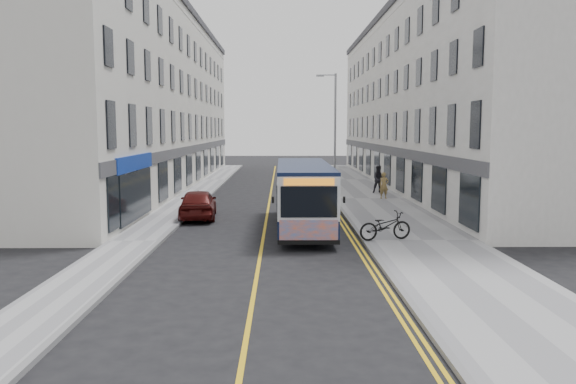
{
  "coord_description": "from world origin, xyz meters",
  "views": [
    {
      "loc": [
        0.76,
        -22.74,
        4.45
      ],
      "look_at": [
        1.05,
        2.44,
        1.6
      ],
      "focal_mm": 35.0,
      "sensor_mm": 36.0,
      "label": 1
    }
  ],
  "objects_px": {
    "streetlamp": "(334,130)",
    "car_white": "(295,177)",
    "bicycle": "(385,226)",
    "city_bus": "(303,193)",
    "pedestrian_far": "(379,179)",
    "car_maroon": "(198,204)",
    "pedestrian_near": "(384,185)"
  },
  "relations": [
    {
      "from": "car_maroon",
      "to": "pedestrian_far",
      "type": "bearing_deg",
      "value": -142.23
    },
    {
      "from": "city_bus",
      "to": "bicycle",
      "type": "distance_m",
      "value": 4.59
    },
    {
      "from": "city_bus",
      "to": "car_white",
      "type": "bearing_deg",
      "value": 89.79
    },
    {
      "from": "pedestrian_near",
      "to": "car_white",
      "type": "bearing_deg",
      "value": 112.5
    },
    {
      "from": "city_bus",
      "to": "car_maroon",
      "type": "relative_size",
      "value": 2.28
    },
    {
      "from": "pedestrian_near",
      "to": "streetlamp",
      "type": "bearing_deg",
      "value": 134.61
    },
    {
      "from": "car_white",
      "to": "bicycle",
      "type": "bearing_deg",
      "value": -84.86
    },
    {
      "from": "city_bus",
      "to": "car_maroon",
      "type": "height_order",
      "value": "city_bus"
    },
    {
      "from": "pedestrian_far",
      "to": "car_maroon",
      "type": "relative_size",
      "value": 0.43
    },
    {
      "from": "bicycle",
      "to": "streetlamp",
      "type": "bearing_deg",
      "value": -12.03
    },
    {
      "from": "streetlamp",
      "to": "city_bus",
      "type": "height_order",
      "value": "streetlamp"
    },
    {
      "from": "streetlamp",
      "to": "city_bus",
      "type": "bearing_deg",
      "value": -101.57
    },
    {
      "from": "streetlamp",
      "to": "car_white",
      "type": "xyz_separation_m",
      "value": [
        -2.37,
        6.19,
        -3.65
      ]
    },
    {
      "from": "streetlamp",
      "to": "city_bus",
      "type": "xyz_separation_m",
      "value": [
        -2.44,
        -11.91,
        -2.8
      ]
    },
    {
      "from": "streetlamp",
      "to": "bicycle",
      "type": "bearing_deg",
      "value": -87.64
    },
    {
      "from": "pedestrian_far",
      "to": "car_maroon",
      "type": "xyz_separation_m",
      "value": [
        -10.74,
        -9.99,
        -0.31
      ]
    },
    {
      "from": "streetlamp",
      "to": "car_maroon",
      "type": "relative_size",
      "value": 1.84
    },
    {
      "from": "city_bus",
      "to": "pedestrian_far",
      "type": "xyz_separation_m",
      "value": [
        5.61,
        12.8,
        -0.53
      ]
    },
    {
      "from": "streetlamp",
      "to": "pedestrian_near",
      "type": "bearing_deg",
      "value": -35.09
    },
    {
      "from": "car_white",
      "to": "car_maroon",
      "type": "distance_m",
      "value": 16.15
    },
    {
      "from": "pedestrian_near",
      "to": "car_maroon",
      "type": "xyz_separation_m",
      "value": [
        -10.53,
        -7.01,
        -0.2
      ]
    },
    {
      "from": "city_bus",
      "to": "pedestrian_near",
      "type": "bearing_deg",
      "value": 61.21
    },
    {
      "from": "city_bus",
      "to": "car_white",
      "type": "height_order",
      "value": "city_bus"
    },
    {
      "from": "pedestrian_near",
      "to": "car_maroon",
      "type": "relative_size",
      "value": 0.38
    },
    {
      "from": "streetlamp",
      "to": "pedestrian_near",
      "type": "xyz_separation_m",
      "value": [
        2.96,
        -2.08,
        -3.44
      ]
    },
    {
      "from": "pedestrian_far",
      "to": "city_bus",
      "type": "bearing_deg",
      "value": -114.63
    },
    {
      "from": "streetlamp",
      "to": "city_bus",
      "type": "relative_size",
      "value": 0.8
    },
    {
      "from": "bicycle",
      "to": "car_white",
      "type": "relative_size",
      "value": 0.48
    },
    {
      "from": "bicycle",
      "to": "car_white",
      "type": "height_order",
      "value": "car_white"
    },
    {
      "from": "city_bus",
      "to": "car_white",
      "type": "relative_size",
      "value": 2.23
    },
    {
      "from": "pedestrian_far",
      "to": "car_white",
      "type": "height_order",
      "value": "pedestrian_far"
    },
    {
      "from": "pedestrian_far",
      "to": "car_white",
      "type": "distance_m",
      "value": 7.68
    }
  ]
}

